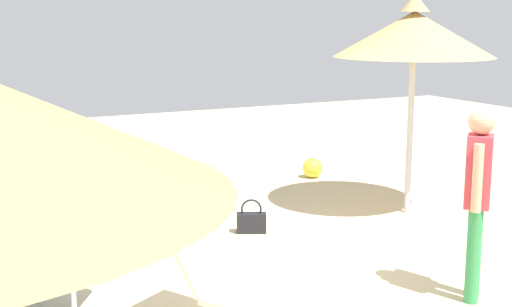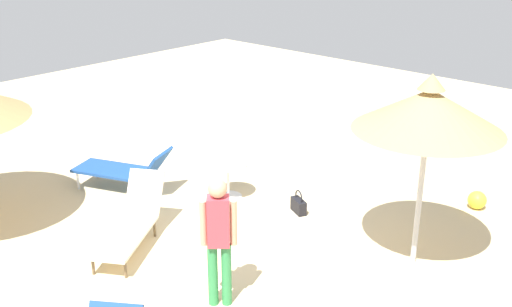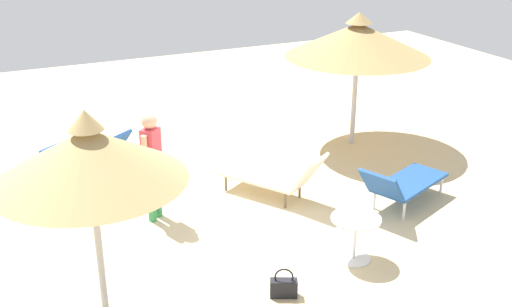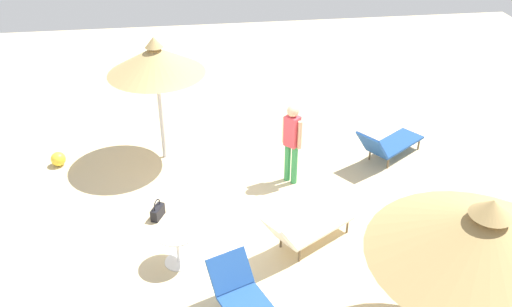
{
  "view_description": "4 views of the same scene",
  "coord_description": "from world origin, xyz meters",
  "px_view_note": "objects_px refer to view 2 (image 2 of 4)",
  "views": [
    {
      "loc": [
        6.11,
        -3.42,
        2.62
      ],
      "look_at": [
        0.15,
        -0.38,
        1.31
      ],
      "focal_mm": 51.18,
      "sensor_mm": 36.0,
      "label": 1
    },
    {
      "loc": [
        6.0,
        6.14,
        4.74
      ],
      "look_at": [
        -0.38,
        0.33,
        1.38
      ],
      "focal_mm": 42.6,
      "sensor_mm": 36.0,
      "label": 2
    },
    {
      "loc": [
        -7.46,
        3.57,
        4.82
      ],
      "look_at": [
        0.59,
        -0.18,
        1.16
      ],
      "focal_mm": 43.83,
      "sensor_mm": 36.0,
      "label": 3
    },
    {
      "loc": [
        -0.71,
        -8.35,
        6.61
      ],
      "look_at": [
        0.46,
        0.23,
        1.37
      ],
      "focal_mm": 38.91,
      "sensor_mm": 36.0,
      "label": 4
    }
  ],
  "objects_px": {
    "parasol_umbrella_near_right": "(429,110)",
    "person_standing_front": "(219,234)",
    "side_table_round": "(228,174)",
    "lounge_chair_center": "(131,221)",
    "beach_ball": "(477,200)",
    "lounge_chair_far_right": "(125,169)",
    "handbag": "(299,205)"
  },
  "relations": [
    {
      "from": "parasol_umbrella_near_right",
      "to": "person_standing_front",
      "type": "bearing_deg",
      "value": -27.11
    },
    {
      "from": "side_table_round",
      "to": "lounge_chair_center",
      "type": "bearing_deg",
      "value": 3.08
    },
    {
      "from": "lounge_chair_center",
      "to": "person_standing_front",
      "type": "relative_size",
      "value": 1.06
    },
    {
      "from": "beach_ball",
      "to": "lounge_chair_center",
      "type": "bearing_deg",
      "value": -35.32
    },
    {
      "from": "lounge_chair_far_right",
      "to": "handbag",
      "type": "bearing_deg",
      "value": 115.96
    },
    {
      "from": "person_standing_front",
      "to": "handbag",
      "type": "height_order",
      "value": "person_standing_front"
    },
    {
      "from": "person_standing_front",
      "to": "handbag",
      "type": "bearing_deg",
      "value": -162.07
    },
    {
      "from": "side_table_round",
      "to": "lounge_chair_far_right",
      "type": "bearing_deg",
      "value": -56.92
    },
    {
      "from": "lounge_chair_far_right",
      "to": "side_table_round",
      "type": "relative_size",
      "value": 2.75
    },
    {
      "from": "parasol_umbrella_near_right",
      "to": "lounge_chair_far_right",
      "type": "distance_m",
      "value": 5.69
    },
    {
      "from": "person_standing_front",
      "to": "side_table_round",
      "type": "relative_size",
      "value": 2.51
    },
    {
      "from": "beach_ball",
      "to": "lounge_chair_far_right",
      "type": "bearing_deg",
      "value": -54.7
    },
    {
      "from": "person_standing_front",
      "to": "parasol_umbrella_near_right",
      "type": "bearing_deg",
      "value": 152.89
    },
    {
      "from": "lounge_chair_center",
      "to": "beach_ball",
      "type": "height_order",
      "value": "lounge_chair_center"
    },
    {
      "from": "person_standing_front",
      "to": "beach_ball",
      "type": "relative_size",
      "value": 5.55
    },
    {
      "from": "lounge_chair_far_right",
      "to": "side_table_round",
      "type": "xyz_separation_m",
      "value": [
        -1.06,
        1.62,
        0.03
      ]
    },
    {
      "from": "lounge_chair_center",
      "to": "side_table_round",
      "type": "relative_size",
      "value": 2.65
    },
    {
      "from": "handbag",
      "to": "lounge_chair_far_right",
      "type": "bearing_deg",
      "value": -64.04
    },
    {
      "from": "person_standing_front",
      "to": "side_table_round",
      "type": "xyz_separation_m",
      "value": [
        -2.39,
        -2.22,
        -0.57
      ]
    },
    {
      "from": "handbag",
      "to": "side_table_round",
      "type": "distance_m",
      "value": 1.41
    },
    {
      "from": "lounge_chair_far_right",
      "to": "handbag",
      "type": "relative_size",
      "value": 4.67
    },
    {
      "from": "person_standing_front",
      "to": "side_table_round",
      "type": "height_order",
      "value": "person_standing_front"
    },
    {
      "from": "handbag",
      "to": "side_table_round",
      "type": "height_order",
      "value": "side_table_round"
    },
    {
      "from": "parasol_umbrella_near_right",
      "to": "side_table_round",
      "type": "height_order",
      "value": "parasol_umbrella_near_right"
    },
    {
      "from": "parasol_umbrella_near_right",
      "to": "lounge_chair_far_right",
      "type": "height_order",
      "value": "parasol_umbrella_near_right"
    },
    {
      "from": "beach_ball",
      "to": "handbag",
      "type": "bearing_deg",
      "value": -44.9
    },
    {
      "from": "lounge_chair_center",
      "to": "person_standing_front",
      "type": "xyz_separation_m",
      "value": [
        0.17,
        2.1,
        0.62
      ]
    },
    {
      "from": "lounge_chair_center",
      "to": "beach_ball",
      "type": "distance_m",
      "value": 5.9
    },
    {
      "from": "handbag",
      "to": "lounge_chair_center",
      "type": "bearing_deg",
      "value": -24.88
    },
    {
      "from": "lounge_chair_center",
      "to": "person_standing_front",
      "type": "height_order",
      "value": "person_standing_front"
    },
    {
      "from": "parasol_umbrella_near_right",
      "to": "handbag",
      "type": "distance_m",
      "value": 3.15
    },
    {
      "from": "handbag",
      "to": "side_table_round",
      "type": "bearing_deg",
      "value": -74.07
    }
  ]
}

